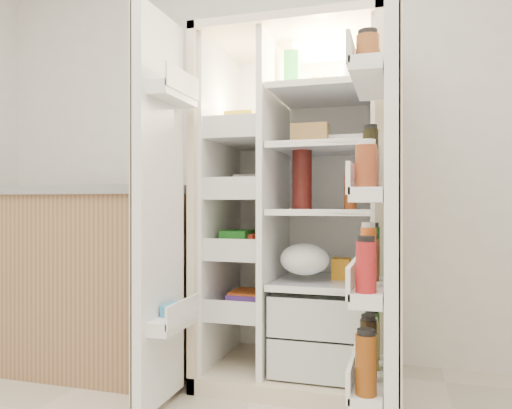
% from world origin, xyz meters
% --- Properties ---
extents(wall_back, '(4.00, 0.02, 2.70)m').
position_xyz_m(wall_back, '(0.00, 2.00, 1.35)').
color(wall_back, silver).
rests_on(wall_back, floor).
extents(refrigerator, '(0.92, 0.70, 1.80)m').
position_xyz_m(refrigerator, '(0.16, 1.65, 0.74)').
color(refrigerator, beige).
rests_on(refrigerator, floor).
extents(freezer_door, '(0.15, 0.40, 1.72)m').
position_xyz_m(freezer_door, '(-0.36, 1.05, 0.89)').
color(freezer_door, white).
rests_on(freezer_door, floor).
extents(fridge_door, '(0.17, 0.58, 1.72)m').
position_xyz_m(fridge_door, '(0.62, 0.96, 0.87)').
color(fridge_door, white).
rests_on(fridge_door, floor).
extents(kitchen_counter, '(1.40, 0.74, 1.01)m').
position_xyz_m(kitchen_counter, '(-1.06, 1.52, 0.51)').
color(kitchen_counter, '#A37851').
rests_on(kitchen_counter, floor).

